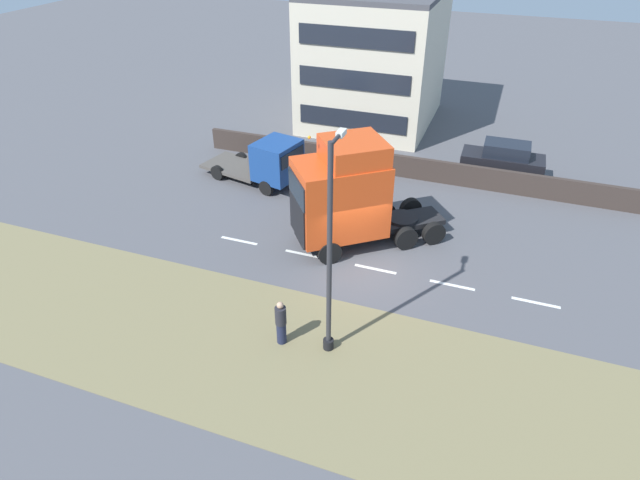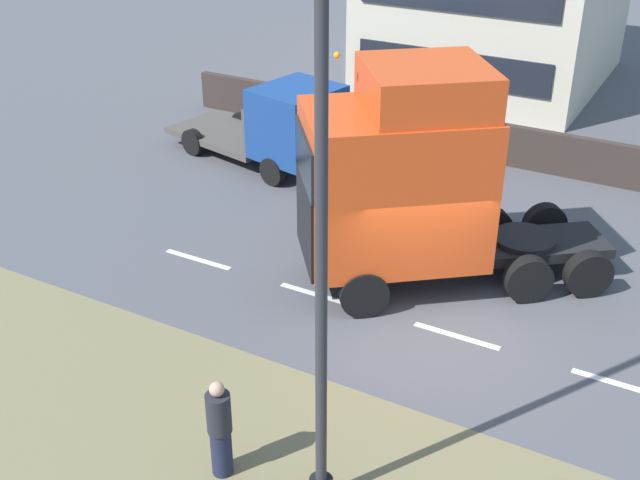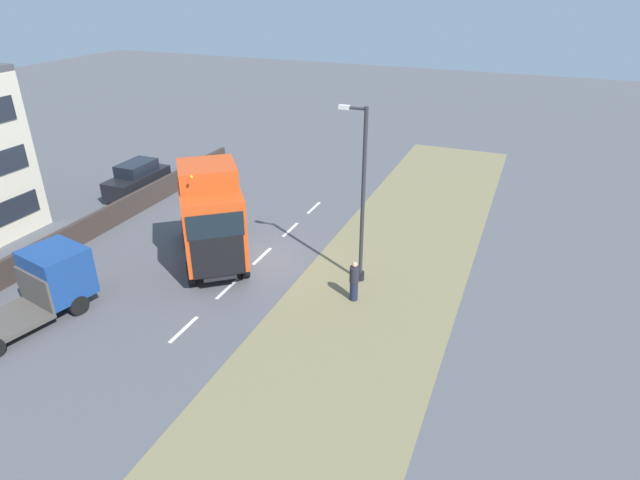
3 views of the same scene
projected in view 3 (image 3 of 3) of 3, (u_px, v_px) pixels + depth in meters
The scene contains 9 objects.
ground_plane at pixel (255, 263), 25.15m from camera, with size 120.00×120.00×0.00m, color #515156.
grass_verge at pixel (378, 288), 23.11m from camera, with size 7.00×44.00×0.01m.
lane_markings at pixel (262, 256), 25.72m from camera, with size 0.16×14.60×0.00m.
boundary_wall at pixel (103, 221), 27.93m from camera, with size 0.25×24.00×1.23m.
lorry_cab at pixel (212, 219), 23.58m from camera, with size 6.02×6.71×5.06m.
flatbed_truck at pixel (47, 282), 20.94m from camera, with size 3.38×5.95×2.56m.
parked_car at pixel (137, 179), 32.42m from camera, with size 1.88×4.37×2.05m.
lamp_post at pixel (361, 207), 22.19m from camera, with size 1.30×0.37×7.66m.
pedestrian at pixel (354, 281), 21.89m from camera, with size 0.39×0.39×1.79m.
Camera 3 is at (-11.18, 19.21, 12.20)m, focal length 30.00 mm.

